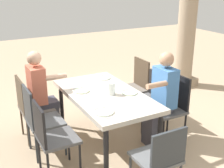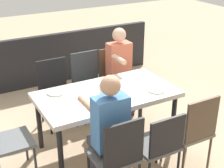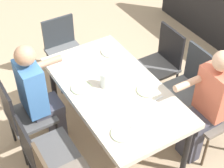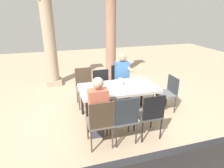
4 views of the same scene
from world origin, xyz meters
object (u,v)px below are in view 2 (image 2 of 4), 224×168
Objects in this scene: chair_west_south at (115,75)px; plate_3 at (56,92)px; chair_west_north at (193,129)px; chair_head_east at (3,139)px; chair_mid_north at (159,143)px; diner_woman_green at (121,70)px; diner_man_white at (107,130)px; chair_east_north at (118,154)px; plate_1 at (111,81)px; plate_2 at (106,105)px; dining_table at (107,98)px; chair_mid_south at (88,81)px; chair_east_south at (55,88)px; water_pitcher at (103,90)px; plate_0 at (156,90)px.

chair_west_south reaches higher than plate_3.
chair_west_north is 2.05m from chair_head_east.
chair_mid_north is 1.64m from diner_woman_green.
diner_man_white is (0.95, 1.54, 0.17)m from chair_west_south.
plate_3 is (0.19, -1.16, 0.22)m from chair_east_north.
plate_1 and plate_2 have the same top height.
diner_man_white is at bearing 143.46° from chair_head_east.
dining_table is 1.75× the size of chair_west_north.
diner_man_white is 6.32× the size of plate_2.
dining_table is 1.93× the size of chair_mid_north.
plate_2 is at bearing 55.87° from plate_1.
chair_mid_south is at bearing -139.37° from plate_3.
dining_table is 0.90m from chair_mid_south.
dining_table is 1.26m from chair_head_east.
diner_man_white reaches higher than chair_mid_south.
chair_west_south is at bearing -90.95° from diner_woman_green.
chair_east_south is 1.55m from diner_man_white.
plate_3 is at bearing 40.63° from chair_mid_south.
chair_west_north is 0.45m from chair_mid_north.
chair_east_south is (0.50, 0.00, -0.00)m from chair_mid_south.
chair_mid_north reaches higher than plate_1.
dining_table is at bearing 180.00° from chair_head_east.
chair_east_north reaches higher than plate_1.
water_pitcher is at bearing -110.78° from plate_2.
plate_2 is at bearing 165.23° from chair_head_east.
chair_head_east reaches higher than plate_2.
chair_east_north is (0.34, 0.88, -0.14)m from dining_table.
chair_east_north is (0.95, 1.75, 0.01)m from chair_west_south.
chair_west_north is at bearing 95.33° from plate_0.
water_pitcher is (-0.27, 0.93, 0.30)m from chair_east_south.
diner_man_white reaches higher than water_pitcher.
diner_woman_green reaches higher than plate_0.
plate_0 is 0.87× the size of plate_3.
chair_east_south is (0.34, -0.87, -0.16)m from dining_table.
plate_0 is (0.06, 0.95, 0.08)m from diner_woman_green.
plate_1 is at bearing 94.21° from chair_mid_south.
chair_west_north is 4.62× the size of plate_0.
chair_west_north is 1.11× the size of chair_mid_north.
chair_west_south is 0.95m from chair_east_south.
diner_man_white reaches higher than chair_west_north.
plate_1 is at bearing 47.87° from diner_woman_green.
diner_man_white reaches higher than plate_3.
plate_1 is 0.74m from plate_3.
chair_east_south reaches higher than plate_2.
plate_0 is at bearing 124.26° from plate_1.
diner_man_white is (0.95, -0.21, 0.16)m from chair_west_north.
chair_head_east is (1.86, 0.87, -0.04)m from chair_west_south.
chair_west_north reaches higher than dining_table.
chair_mid_north reaches higher than chair_head_east.
chair_east_north is at bearing 99.12° from plate_3.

